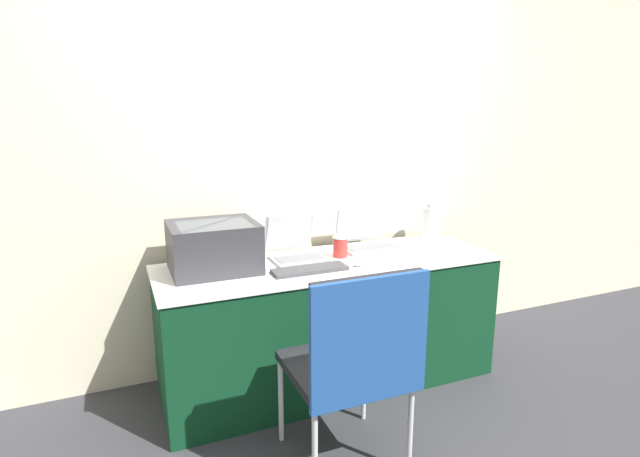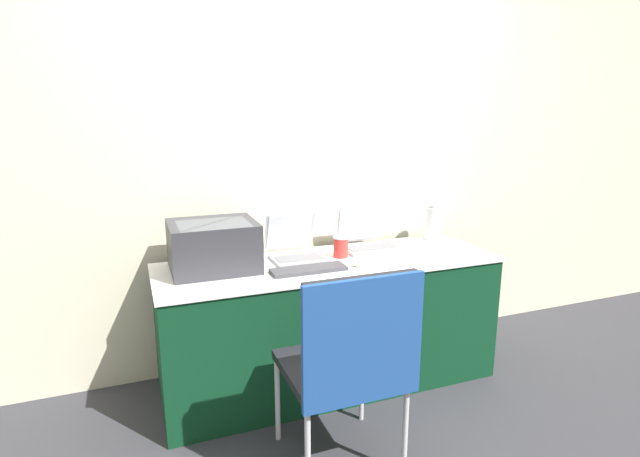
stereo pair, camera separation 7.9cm
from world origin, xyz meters
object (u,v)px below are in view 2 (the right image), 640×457
laptop_left (295,248)px  laptop_right (367,239)px  mouse (358,263)px  coffee_cup (341,247)px  printer (213,244)px  external_keyboard (309,270)px  chair (351,354)px  metal_pitcher (433,222)px

laptop_left → laptop_right: size_ratio=1.00×
laptop_left → laptop_right: 0.47m
mouse → coffee_cup: bearing=94.8°
printer → coffee_cup: (0.70, -0.03, -0.08)m
external_keyboard → laptop_right: bearing=32.5°
printer → mouse: 0.76m
laptop_left → external_keyboard: size_ratio=0.84×
printer → chair: 0.96m
printer → metal_pitcher: (1.41, 0.13, -0.02)m
laptop_right → coffee_cup: size_ratio=2.83×
metal_pitcher → chair: 1.40m
laptop_left → coffee_cup: (0.24, -0.08, 0.01)m
chair → external_keyboard: bearing=86.6°
laptop_right → external_keyboard: (-0.48, -0.31, -0.04)m
printer → laptop_left: (0.46, 0.05, -0.08)m
laptop_left → printer: bearing=-173.3°
printer → external_keyboard: (0.44, -0.21, -0.13)m
printer → laptop_left: bearing=6.7°
metal_pitcher → chair: size_ratio=0.27×
printer → laptop_left: 0.47m
external_keyboard → mouse: 0.27m
mouse → chair: 0.69m
mouse → metal_pitcher: 0.78m
laptop_left → chair: 0.89m
laptop_left → laptop_right: (0.47, 0.05, -0.00)m
external_keyboard → mouse: size_ratio=5.54×
printer → external_keyboard: 0.51m
laptop_left → mouse: 0.38m
printer → mouse: printer is taller
printer → metal_pitcher: same height
laptop_right → coffee_cup: (-0.23, -0.13, 0.01)m
laptop_left → chair: laptop_left is taller
laptop_left → mouse: (0.26, -0.27, -0.04)m
coffee_cup → metal_pitcher: metal_pitcher is taller
laptop_left → external_keyboard: laptop_left is taller
laptop_right → external_keyboard: 0.58m
mouse → printer: bearing=162.9°
chair → coffee_cup: bearing=69.6°
mouse → laptop_left: bearing=133.3°
laptop_right → metal_pitcher: metal_pitcher is taller
printer → external_keyboard: bearing=-24.9°
external_keyboard → chair: bearing=-93.4°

